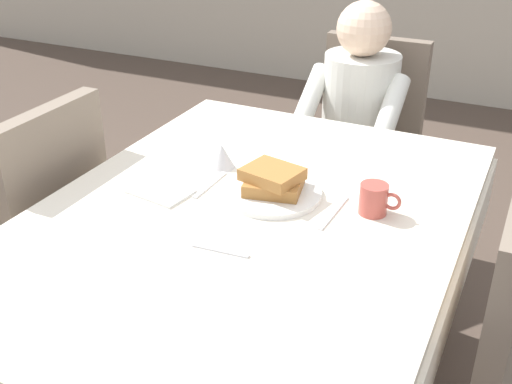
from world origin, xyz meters
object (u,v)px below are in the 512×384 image
chair_left_side (39,219)px  dining_table_main (247,241)px  fork_left_of_plate (210,185)px  knife_right_of_plate (334,212)px  chair_diner (365,134)px  syrup_pitcher (222,156)px  spoon_near_edge (220,250)px  diner_person (356,116)px  breakfast_stack (273,180)px  cup_coffee (374,199)px  plate_breakfast (272,193)px

chair_left_side → dining_table_main: bearing=-90.0°
fork_left_of_plate → knife_right_of_plate: same height
chair_diner → syrup_pitcher: (-0.19, -0.94, 0.25)m
chair_diner → spoon_near_edge: size_ratio=6.20×
diner_person → knife_right_of_plate: bearing=103.6°
chair_diner → knife_right_of_plate: chair_diner is taller
dining_table_main → diner_person: bearing=90.5°
syrup_pitcher → spoon_near_edge: 0.48m
diner_person → breakfast_stack: (0.03, -0.89, 0.12)m
dining_table_main → diner_person: 1.01m
cup_coffee → spoon_near_edge: 0.44m
breakfast_stack → chair_left_side: bearing=-171.1°
plate_breakfast → cup_coffee: (0.29, 0.03, 0.03)m
diner_person → chair_left_side: bearing=53.1°
dining_table_main → knife_right_of_plate: knife_right_of_plate is taller
dining_table_main → breakfast_stack: size_ratio=8.47×
diner_person → syrup_pitcher: diner_person is taller
diner_person → syrup_pitcher: (-0.19, -0.79, 0.11)m
plate_breakfast → cup_coffee: bearing=5.3°
cup_coffee → spoon_near_edge: cup_coffee is taller
chair_left_side → breakfast_stack: bearing=-81.1°
plate_breakfast → chair_left_side: bearing=-171.3°
diner_person → plate_breakfast: bearing=91.9°
breakfast_stack → fork_left_of_plate: 0.20m
plate_breakfast → spoon_near_edge: (0.00, -0.32, -0.01)m
syrup_pitcher → knife_right_of_plate: size_ratio=0.40×
dining_table_main → breakfast_stack: 0.19m
plate_breakfast → fork_left_of_plate: (-0.19, -0.02, -0.01)m
chair_left_side → fork_left_of_plate: (0.60, 0.10, 0.21)m
diner_person → plate_breakfast: diner_person is taller
diner_person → cup_coffee: bearing=110.0°
chair_diner → dining_table_main: bearing=90.5°
chair_left_side → cup_coffee: chair_left_side is taller
chair_diner → fork_left_of_plate: 1.10m
fork_left_of_plate → knife_right_of_plate: (0.38, 0.00, 0.00)m
knife_right_of_plate → plate_breakfast: bearing=85.7°
dining_table_main → knife_right_of_plate: size_ratio=7.62×
knife_right_of_plate → dining_table_main: bearing=117.3°
chair_left_side → plate_breakfast: 0.83m
chair_left_side → breakfast_stack: (0.79, 0.12, 0.26)m
breakfast_stack → fork_left_of_plate: breakfast_stack is taller
spoon_near_edge → cup_coffee: bearing=46.3°
syrup_pitcher → dining_table_main: bearing=-49.1°
chair_diner → chair_left_side: bearing=56.9°
syrup_pitcher → chair_left_side: bearing=-158.4°
dining_table_main → spoon_near_edge: 0.22m
chair_left_side → cup_coffee: (1.08, 0.15, 0.25)m
syrup_pitcher → diner_person: bearing=76.6°
syrup_pitcher → knife_right_of_plate: syrup_pitcher is taller
plate_breakfast → cup_coffee: 0.29m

